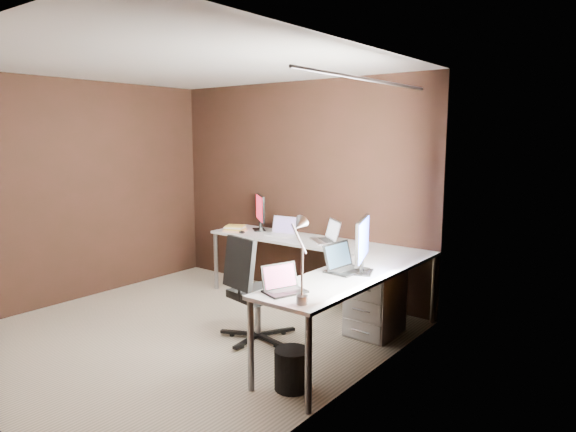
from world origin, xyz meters
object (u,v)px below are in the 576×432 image
at_px(wastebasket, 292,369).
at_px(desk_lamp, 300,248).
at_px(laptop_black_small, 283,286).
at_px(office_chair, 255,310).
at_px(drawer_pedestal, 375,303).
at_px(laptop_white, 282,231).
at_px(laptop_silver, 328,237).
at_px(laptop_black_big, 343,265).
at_px(monitor_right, 363,242).
at_px(book_stack, 235,229).
at_px(monitor_left, 260,210).

bearing_deg(wastebasket, desk_lamp, -28.45).
distance_m(laptop_black_small, office_chair, 1.03).
relative_size(laptop_black_small, office_chair, 0.36).
bearing_deg(drawer_pedestal, laptop_white, 165.81).
height_order(laptop_silver, desk_lamp, desk_lamp).
bearing_deg(laptop_black_big, office_chair, 113.60).
distance_m(laptop_silver, office_chair, 1.31).
height_order(drawer_pedestal, monitor_right, monitor_right).
xyz_separation_m(laptop_black_big, office_chair, (-0.78, -0.27, -0.49)).
height_order(laptop_silver, laptop_black_big, laptop_silver).
xyz_separation_m(laptop_silver, office_chair, (0.00, -1.21, -0.49)).
distance_m(laptop_black_big, book_stack, 2.12).
bearing_deg(laptop_black_small, desk_lamp, -90.82).
bearing_deg(laptop_white, laptop_black_small, -59.13).
distance_m(laptop_white, desk_lamp, 2.39).
distance_m(drawer_pedestal, desk_lamp, 1.64).
bearing_deg(wastebasket, monitor_left, 135.91).
bearing_deg(monitor_left, wastebasket, -3.51).
bearing_deg(monitor_right, laptop_silver, 25.04).
height_order(laptop_silver, wastebasket, laptop_silver).
xyz_separation_m(laptop_black_big, wastebasket, (0.06, -0.81, -0.63)).
distance_m(laptop_white, laptop_silver, 0.60).
height_order(monitor_right, book_stack, monitor_right).
xyz_separation_m(monitor_left, laptop_silver, (1.02, -0.06, -0.19)).
bearing_deg(laptop_black_small, wastebasket, -80.28).
bearing_deg(laptop_white, laptop_black_big, -40.76).
bearing_deg(laptop_white, drawer_pedestal, -21.80).
xyz_separation_m(drawer_pedestal, monitor_left, (-1.83, 0.45, 0.67)).
bearing_deg(laptop_silver, monitor_left, -145.25).
distance_m(drawer_pedestal, laptop_silver, 1.02).
bearing_deg(laptop_white, book_stack, -172.43).
distance_m(drawer_pedestal, monitor_left, 2.00).
height_order(desk_lamp, office_chair, desk_lamp).
distance_m(laptop_white, laptop_black_small, 2.16).
bearing_deg(book_stack, monitor_right, -18.37).
height_order(laptop_black_big, laptop_black_small, laptop_black_big).
distance_m(drawer_pedestal, office_chair, 1.15).
xyz_separation_m(drawer_pedestal, laptop_black_small, (-0.06, -1.34, 0.47)).
bearing_deg(laptop_black_big, laptop_silver, 44.08).
relative_size(laptop_black_big, wastebasket, 1.22).
height_order(monitor_right, laptop_black_big, monitor_right).
xyz_separation_m(laptop_white, laptop_black_big, (1.38, -0.90, 0.00)).
relative_size(drawer_pedestal, laptop_silver, 1.37).
height_order(laptop_silver, office_chair, office_chair).
bearing_deg(office_chair, desk_lamp, -20.87).
height_order(laptop_black_big, desk_lamp, desk_lamp).
xyz_separation_m(monitor_left, laptop_black_small, (1.77, -1.79, -0.20)).
xyz_separation_m(laptop_white, wastebasket, (1.44, -1.71, -0.62)).
bearing_deg(laptop_black_small, monitor_left, 64.41).
height_order(monitor_left, laptop_white, monitor_left).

